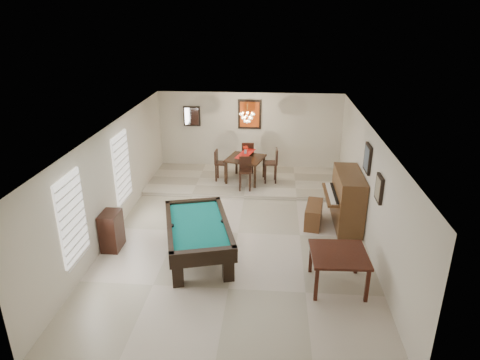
# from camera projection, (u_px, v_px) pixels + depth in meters

# --- Properties ---
(ground_plane) EXTENTS (6.00, 9.00, 0.02)m
(ground_plane) POSITION_uv_depth(u_px,v_px,m) (238.00, 233.00, 10.43)
(ground_plane) COLOR beige
(wall_back) EXTENTS (6.00, 0.04, 2.60)m
(wall_back) POSITION_uv_depth(u_px,v_px,m) (250.00, 132.00, 14.10)
(wall_back) COLOR silver
(wall_back) RESTS_ON ground_plane
(wall_front) EXTENTS (6.00, 0.04, 2.60)m
(wall_front) POSITION_uv_depth(u_px,v_px,m) (210.00, 310.00, 5.78)
(wall_front) COLOR silver
(wall_front) RESTS_ON ground_plane
(wall_left) EXTENTS (0.04, 9.00, 2.60)m
(wall_left) POSITION_uv_depth(u_px,v_px,m) (112.00, 180.00, 10.17)
(wall_left) COLOR silver
(wall_left) RESTS_ON ground_plane
(wall_right) EXTENTS (0.04, 9.00, 2.60)m
(wall_right) POSITION_uv_depth(u_px,v_px,m) (369.00, 188.00, 9.72)
(wall_right) COLOR silver
(wall_right) RESTS_ON ground_plane
(ceiling) EXTENTS (6.00, 9.00, 0.04)m
(ceiling) POSITION_uv_depth(u_px,v_px,m) (238.00, 129.00, 9.46)
(ceiling) COLOR white
(ceiling) RESTS_ON wall_back
(dining_step) EXTENTS (6.00, 2.50, 0.12)m
(dining_step) POSITION_uv_depth(u_px,v_px,m) (247.00, 181.00, 13.41)
(dining_step) COLOR beige
(dining_step) RESTS_ON ground_plane
(window_left_front) EXTENTS (0.06, 1.00, 1.70)m
(window_left_front) POSITION_uv_depth(u_px,v_px,m) (72.00, 218.00, 8.09)
(window_left_front) COLOR white
(window_left_front) RESTS_ON wall_left
(window_left_rear) EXTENTS (0.06, 1.00, 1.70)m
(window_left_rear) POSITION_uv_depth(u_px,v_px,m) (122.00, 167.00, 10.68)
(window_left_rear) COLOR white
(window_left_rear) RESTS_ON wall_left
(pool_table) EXTENTS (1.89, 2.67, 0.80)m
(pool_table) POSITION_uv_depth(u_px,v_px,m) (198.00, 241.00, 9.28)
(pool_table) COLOR black
(pool_table) RESTS_ON ground_plane
(square_table) EXTENTS (1.11, 1.11, 0.74)m
(square_table) POSITION_uv_depth(u_px,v_px,m) (338.00, 270.00, 8.30)
(square_table) COLOR black
(square_table) RESTS_ON ground_plane
(upright_piano) EXTENTS (0.92, 1.64, 1.37)m
(upright_piano) POSITION_uv_depth(u_px,v_px,m) (341.00, 199.00, 10.62)
(upright_piano) COLOR brown
(upright_piano) RESTS_ON ground_plane
(piano_bench) EXTENTS (0.54, 1.02, 0.54)m
(piano_bench) POSITION_uv_depth(u_px,v_px,m) (314.00, 214.00, 10.75)
(piano_bench) COLOR brown
(piano_bench) RESTS_ON ground_plane
(apothecary_chest) EXTENTS (0.39, 0.59, 0.88)m
(apothecary_chest) POSITION_uv_depth(u_px,v_px,m) (112.00, 231.00, 9.61)
(apothecary_chest) COLOR black
(apothecary_chest) RESTS_ON ground_plane
(dining_table) EXTENTS (1.29, 1.29, 0.87)m
(dining_table) POSITION_uv_depth(u_px,v_px,m) (245.00, 167.00, 13.13)
(dining_table) COLOR black
(dining_table) RESTS_ON dining_step
(flower_vase) EXTENTS (0.16, 0.16, 0.26)m
(flower_vase) POSITION_uv_depth(u_px,v_px,m) (245.00, 150.00, 12.92)
(flower_vase) COLOR #B3210F
(flower_vase) RESTS_ON dining_table
(dining_chair_south) EXTENTS (0.37, 0.37, 0.96)m
(dining_chair_south) POSITION_uv_depth(u_px,v_px,m) (245.00, 174.00, 12.46)
(dining_chair_south) COLOR black
(dining_chair_south) RESTS_ON dining_step
(dining_chair_north) EXTENTS (0.40, 0.40, 1.03)m
(dining_chair_north) POSITION_uv_depth(u_px,v_px,m) (248.00, 157.00, 13.80)
(dining_chair_north) COLOR black
(dining_chair_north) RESTS_ON dining_step
(dining_chair_west) EXTENTS (0.38, 0.38, 0.96)m
(dining_chair_west) POSITION_uv_depth(u_px,v_px,m) (221.00, 165.00, 13.14)
(dining_chair_west) COLOR black
(dining_chair_west) RESTS_ON dining_step
(dining_chair_east) EXTENTS (0.42, 0.42, 1.05)m
(dining_chair_east) POSITION_uv_depth(u_px,v_px,m) (270.00, 166.00, 13.00)
(dining_chair_east) COLOR black
(dining_chair_east) RESTS_ON dining_step
(chandelier) EXTENTS (0.44, 0.44, 0.60)m
(chandelier) POSITION_uv_depth(u_px,v_px,m) (247.00, 114.00, 12.57)
(chandelier) COLOR #FFE5B2
(chandelier) RESTS_ON ceiling
(back_painting) EXTENTS (0.75, 0.06, 0.95)m
(back_painting) POSITION_uv_depth(u_px,v_px,m) (250.00, 114.00, 13.84)
(back_painting) COLOR #D84C14
(back_painting) RESTS_ON wall_back
(back_mirror) EXTENTS (0.55, 0.06, 0.65)m
(back_mirror) POSITION_uv_depth(u_px,v_px,m) (192.00, 116.00, 14.02)
(back_mirror) COLOR white
(back_mirror) RESTS_ON wall_back
(right_picture_upper) EXTENTS (0.06, 0.55, 0.65)m
(right_picture_upper) POSITION_uv_depth(u_px,v_px,m) (368.00, 158.00, 9.78)
(right_picture_upper) COLOR slate
(right_picture_upper) RESTS_ON wall_right
(right_picture_lower) EXTENTS (0.06, 0.45, 0.55)m
(right_picture_lower) POSITION_uv_depth(u_px,v_px,m) (379.00, 189.00, 8.65)
(right_picture_lower) COLOR gray
(right_picture_lower) RESTS_ON wall_right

